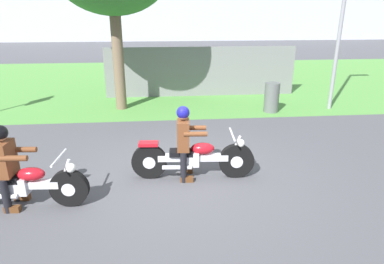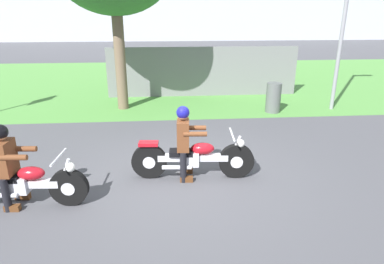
{
  "view_description": "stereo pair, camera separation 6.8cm",
  "coord_description": "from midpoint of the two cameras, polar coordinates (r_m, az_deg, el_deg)",
  "views": [
    {
      "loc": [
        -0.34,
        -5.8,
        3.02
      ],
      "look_at": [
        0.23,
        0.19,
        0.85
      ],
      "focal_mm": 31.61,
      "sensor_mm": 36.0,
      "label": 1
    },
    {
      "loc": [
        -0.27,
        -5.8,
        3.02
      ],
      "look_at": [
        0.23,
        0.19,
        0.85
      ],
      "focal_mm": 31.61,
      "sensor_mm": 36.0,
      "label": 2
    }
  ],
  "objects": [
    {
      "name": "trash_can",
      "position": [
        10.88,
        13.11,
        5.69
      ],
      "size": [
        0.46,
        0.46,
        0.92
      ],
      "primitive_type": "cylinder",
      "color": "#595E5B",
      "rests_on": "ground"
    },
    {
      "name": "ground",
      "position": [
        6.54,
        -2.15,
        -7.66
      ],
      "size": [
        120.0,
        120.0,
        0.0
      ],
      "primitive_type": "plane",
      "color": "#4C4C51"
    },
    {
      "name": "grass_verge",
      "position": [
        15.71,
        -4.26,
        8.68
      ],
      "size": [
        60.0,
        12.0,
        0.01
      ],
      "primitive_type": "cube",
      "color": "#549342",
      "rests_on": "ground"
    },
    {
      "name": "rider_follow",
      "position": [
        6.05,
        -29.11,
        -4.22
      ],
      "size": [
        0.57,
        0.49,
        1.39
      ],
      "rotation": [
        0.0,
        0.0,
        -0.07
      ],
      "color": "black",
      "rests_on": "ground"
    },
    {
      "name": "rider_lead",
      "position": [
        6.22,
        -1.63,
        -0.84
      ],
      "size": [
        0.57,
        0.49,
        1.41
      ],
      "rotation": [
        0.0,
        0.0,
        -0.07
      ],
      "color": "black",
      "rests_on": "ground"
    },
    {
      "name": "motorcycle_lead",
      "position": [
        6.38,
        -0.07,
        -4.4
      ],
      "size": [
        2.32,
        0.66,
        0.89
      ],
      "rotation": [
        0.0,
        0.0,
        -0.07
      ],
      "color": "black",
      "rests_on": "ground"
    },
    {
      "name": "motorcycle_follow",
      "position": [
        6.14,
        -27.05,
        -7.92
      ],
      "size": [
        2.14,
        0.66,
        0.87
      ],
      "rotation": [
        0.0,
        0.0,
        -0.07
      ],
      "color": "black",
      "rests_on": "ground"
    },
    {
      "name": "fence_segment",
      "position": [
        12.63,
        1.43,
        10.14
      ],
      "size": [
        7.0,
        0.06,
        1.8
      ],
      "primitive_type": "cube",
      "color": "slate",
      "rests_on": "ground"
    }
  ]
}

